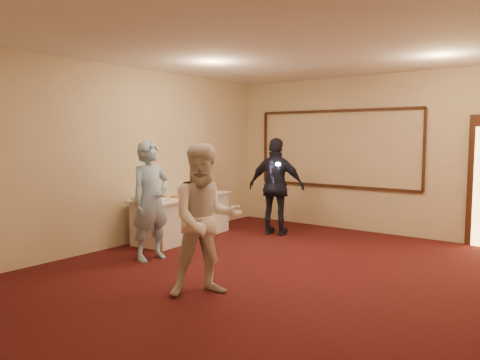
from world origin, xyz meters
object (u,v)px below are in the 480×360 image
buffet_table (183,217)px  tart (177,197)px  guest (276,187)px  pavlova_tray (151,196)px  woman (206,220)px  plate_stack_b (201,190)px  plate_stack_a (181,192)px  man (151,201)px  cupcake_stand (208,183)px

buffet_table → tart: (0.16, -0.30, 0.41)m
guest → pavlova_tray: bearing=48.0°
buffet_table → tart: tart is taller
woman → plate_stack_b: bearing=78.8°
plate_stack_b → guest: bearing=37.2°
tart → guest: size_ratio=0.14×
pavlova_tray → woman: woman is taller
tart → guest: 1.88m
buffet_table → pavlova_tray: size_ratio=3.74×
pavlova_tray → plate_stack_a: 0.85m
man → tart: bearing=31.8°
man → woman: (1.68, -0.69, -0.01)m
cupcake_stand → guest: guest is taller
man → guest: guest is taller
pavlova_tray → plate_stack_a: size_ratio=3.39×
pavlova_tray → guest: (1.10, 2.11, 0.05)m
cupcake_stand → plate_stack_b: cupcake_stand is taller
man → cupcake_stand: bearing=25.8°
cupcake_stand → man: size_ratio=0.25×
plate_stack_b → tart: size_ratio=0.76×
plate_stack_b → man: (0.59, -1.79, 0.03)m
cupcake_stand → tart: (0.26, -1.12, -0.13)m
guest → cupcake_stand: bearing=3.9°
tart → man: man is taller
plate_stack_a → man: 1.55m
cupcake_stand → plate_stack_a: cupcake_stand is taller
plate_stack_a → plate_stack_b: size_ratio=0.87×
plate_stack_b → tart: (0.07, -0.71, -0.06)m
plate_stack_b → woman: 3.37m
plate_stack_a → plate_stack_b: 0.44m
tart → cupcake_stand: bearing=103.2°
plate_stack_a → woman: (2.40, -2.07, 0.04)m
woman → cupcake_stand: bearing=76.7°
buffet_table → guest: (1.21, 1.26, 0.52)m
man → plate_stack_b: bearing=24.5°
buffet_table → pavlova_tray: pavlova_tray is taller
plate_stack_b → guest: guest is taller
plate_stack_a → man: bearing=-62.6°
pavlova_tray → guest: 2.38m
plate_stack_b → woman: woman is taller
woman → guest: guest is taller
pavlova_tray → plate_stack_a: (-0.14, 0.84, -0.02)m
woman → guest: 3.53m
plate_stack_a → guest: 1.77m
cupcake_stand → plate_stack_b: 0.46m
cupcake_stand → tart: cupcake_stand is taller
guest → tart: bearing=41.7°
buffet_table → plate_stack_b: plate_stack_b is taller
tart → buffet_table: bearing=118.3°
woman → guest: size_ratio=0.97×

